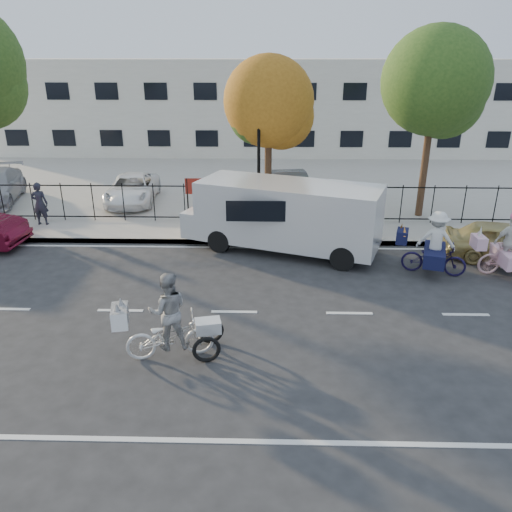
{
  "coord_description": "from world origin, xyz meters",
  "views": [
    {
      "loc": [
        0.86,
        -11.51,
        6.23
      ],
      "look_at": [
        0.54,
        1.2,
        1.1
      ],
      "focal_mm": 35.0,
      "sensor_mm": 36.0,
      "label": 1
    }
  ],
  "objects_px": {
    "white_van": "(285,214)",
    "lot_car_c": "(290,189)",
    "lot_car_b": "(133,189)",
    "lamppost": "(259,147)",
    "pedestrian": "(40,204)",
    "unicorn_bike": "(507,252)",
    "bull_bike": "(434,249)",
    "zebra_trike": "(170,326)",
    "gold_sedan": "(505,242)"
  },
  "relations": [
    {
      "from": "lamppost",
      "to": "unicorn_bike",
      "type": "height_order",
      "value": "lamppost"
    },
    {
      "from": "lamppost",
      "to": "lot_car_c",
      "type": "height_order",
      "value": "lamppost"
    },
    {
      "from": "white_van",
      "to": "gold_sedan",
      "type": "relative_size",
      "value": 1.91
    },
    {
      "from": "unicorn_bike",
      "to": "lot_car_b",
      "type": "height_order",
      "value": "unicorn_bike"
    },
    {
      "from": "lamppost",
      "to": "lot_car_b",
      "type": "distance_m",
      "value": 6.84
    },
    {
      "from": "bull_bike",
      "to": "pedestrian",
      "type": "distance_m",
      "value": 14.3
    },
    {
      "from": "white_van",
      "to": "lot_car_c",
      "type": "height_order",
      "value": "white_van"
    },
    {
      "from": "unicorn_bike",
      "to": "bull_bike",
      "type": "relative_size",
      "value": 0.92
    },
    {
      "from": "pedestrian",
      "to": "lot_car_b",
      "type": "distance_m",
      "value": 4.22
    },
    {
      "from": "lamppost",
      "to": "pedestrian",
      "type": "xyz_separation_m",
      "value": [
        -8.35,
        -0.16,
        -2.13
      ]
    },
    {
      "from": "bull_bike",
      "to": "white_van",
      "type": "xyz_separation_m",
      "value": [
        -4.46,
        1.85,
        0.5
      ]
    },
    {
      "from": "white_van",
      "to": "unicorn_bike",
      "type": "bearing_deg",
      "value": 4.35
    },
    {
      "from": "gold_sedan",
      "to": "lot_car_c",
      "type": "bearing_deg",
      "value": 61.83
    },
    {
      "from": "zebra_trike",
      "to": "bull_bike",
      "type": "relative_size",
      "value": 1.07
    },
    {
      "from": "unicorn_bike",
      "to": "white_van",
      "type": "height_order",
      "value": "white_van"
    },
    {
      "from": "zebra_trike",
      "to": "lot_car_c",
      "type": "distance_m",
      "value": 12.02
    },
    {
      "from": "lot_car_b",
      "to": "gold_sedan",
      "type": "bearing_deg",
      "value": -28.18
    },
    {
      "from": "lot_car_c",
      "to": "zebra_trike",
      "type": "bearing_deg",
      "value": -113.56
    },
    {
      "from": "pedestrian",
      "to": "white_van",
      "type": "bearing_deg",
      "value": 166.16
    },
    {
      "from": "zebra_trike",
      "to": "lot_car_b",
      "type": "distance_m",
      "value": 12.57
    },
    {
      "from": "lamppost",
      "to": "gold_sedan",
      "type": "distance_m",
      "value": 8.93
    },
    {
      "from": "bull_bike",
      "to": "pedestrian",
      "type": "xyz_separation_m",
      "value": [
        -13.73,
        3.99,
        0.19
      ]
    },
    {
      "from": "bull_bike",
      "to": "lamppost",
      "type": "bearing_deg",
      "value": 69.88
    },
    {
      "from": "unicorn_bike",
      "to": "lot_car_b",
      "type": "distance_m",
      "value": 15.07
    },
    {
      "from": "lamppost",
      "to": "zebra_trike",
      "type": "height_order",
      "value": "lamppost"
    },
    {
      "from": "lot_car_b",
      "to": "lot_car_c",
      "type": "xyz_separation_m",
      "value": [
        6.92,
        -0.33,
        0.11
      ]
    },
    {
      "from": "white_van",
      "to": "pedestrian",
      "type": "distance_m",
      "value": 9.52
    },
    {
      "from": "zebra_trike",
      "to": "lot_car_b",
      "type": "height_order",
      "value": "zebra_trike"
    },
    {
      "from": "zebra_trike",
      "to": "pedestrian",
      "type": "relative_size",
      "value": 1.42
    },
    {
      "from": "lamppost",
      "to": "zebra_trike",
      "type": "bearing_deg",
      "value": -101.19
    },
    {
      "from": "white_van",
      "to": "lot_car_b",
      "type": "height_order",
      "value": "white_van"
    },
    {
      "from": "unicorn_bike",
      "to": "lot_car_b",
      "type": "bearing_deg",
      "value": 61.18
    },
    {
      "from": "unicorn_bike",
      "to": "bull_bike",
      "type": "bearing_deg",
      "value": 89.24
    },
    {
      "from": "unicorn_bike",
      "to": "lot_car_c",
      "type": "xyz_separation_m",
      "value": [
        -6.29,
        6.92,
        0.12
      ]
    },
    {
      "from": "lamppost",
      "to": "unicorn_bike",
      "type": "xyz_separation_m",
      "value": [
        7.58,
        -4.18,
        -2.37
      ]
    },
    {
      "from": "unicorn_bike",
      "to": "white_van",
      "type": "bearing_deg",
      "value": 74.15
    },
    {
      "from": "white_van",
      "to": "lot_car_c",
      "type": "bearing_deg",
      "value": 106.03
    },
    {
      "from": "pedestrian",
      "to": "lot_car_c",
      "type": "distance_m",
      "value": 10.06
    },
    {
      "from": "lamppost",
      "to": "white_van",
      "type": "bearing_deg",
      "value": -68.12
    },
    {
      "from": "white_van",
      "to": "lot_car_c",
      "type": "relative_size",
      "value": 1.65
    },
    {
      "from": "bull_bike",
      "to": "white_van",
      "type": "relative_size",
      "value": 0.31
    },
    {
      "from": "lamppost",
      "to": "bull_bike",
      "type": "xyz_separation_m",
      "value": [
        5.38,
        -4.15,
        -2.32
      ]
    },
    {
      "from": "lamppost",
      "to": "bull_bike",
      "type": "relative_size",
      "value": 1.97
    },
    {
      "from": "bull_bike",
      "to": "white_van",
      "type": "distance_m",
      "value": 4.85
    },
    {
      "from": "bull_bike",
      "to": "pedestrian",
      "type": "relative_size",
      "value": 1.32
    },
    {
      "from": "lamppost",
      "to": "pedestrian",
      "type": "height_order",
      "value": "lamppost"
    },
    {
      "from": "lamppost",
      "to": "pedestrian",
      "type": "bearing_deg",
      "value": -178.89
    },
    {
      "from": "zebra_trike",
      "to": "lot_car_c",
      "type": "height_order",
      "value": "zebra_trike"
    },
    {
      "from": "zebra_trike",
      "to": "lot_car_c",
      "type": "bearing_deg",
      "value": -27.23
    },
    {
      "from": "lot_car_b",
      "to": "lot_car_c",
      "type": "relative_size",
      "value": 1.0
    }
  ]
}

